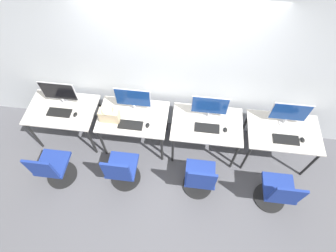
# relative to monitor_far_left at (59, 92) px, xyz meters

# --- Properties ---
(ground_plane) EXTENTS (20.00, 20.00, 0.00)m
(ground_plane) POSITION_rel_monitor_far_left_xyz_m (1.74, -0.49, -1.01)
(ground_plane) COLOR #4C4C51
(wall_back) EXTENTS (12.00, 0.05, 2.80)m
(wall_back) POSITION_rel_monitor_far_left_xyz_m (1.74, 0.35, 0.39)
(wall_back) COLOR #B7BCC1
(wall_back) RESTS_ON ground_plane
(desk_far_left) EXTENTS (1.08, 0.71, 0.76)m
(desk_far_left) POSITION_rel_monitor_far_left_xyz_m (0.00, -0.14, -0.34)
(desk_far_left) COLOR #BCB7AD
(desk_far_left) RESTS_ON ground_plane
(monitor_far_left) EXTENTS (0.55, 0.14, 0.45)m
(monitor_far_left) POSITION_rel_monitor_far_left_xyz_m (0.00, 0.00, 0.00)
(monitor_far_left) COLOR #B2B2B7
(monitor_far_left) RESTS_ON desk_far_left
(keyboard_far_left) EXTENTS (0.37, 0.16, 0.02)m
(keyboard_far_left) POSITION_rel_monitor_far_left_xyz_m (0.00, -0.21, -0.24)
(keyboard_far_left) COLOR black
(keyboard_far_left) RESTS_ON desk_far_left
(mouse_far_left) EXTENTS (0.06, 0.09, 0.03)m
(mouse_far_left) POSITION_rel_monitor_far_left_xyz_m (0.26, -0.22, -0.24)
(mouse_far_left) COLOR black
(mouse_far_left) RESTS_ON desk_far_left
(office_chair_far_left) EXTENTS (0.48, 0.48, 0.91)m
(office_chair_far_left) POSITION_rel_monitor_far_left_xyz_m (0.04, -0.99, -0.63)
(office_chair_far_left) COLOR black
(office_chair_far_left) RESTS_ON ground_plane
(desk_left) EXTENTS (1.08, 0.71, 0.76)m
(desk_left) POSITION_rel_monitor_far_left_xyz_m (1.16, -0.14, -0.34)
(desk_left) COLOR #BCB7AD
(desk_left) RESTS_ON ground_plane
(monitor_left) EXTENTS (0.55, 0.14, 0.45)m
(monitor_left) POSITION_rel_monitor_far_left_xyz_m (1.16, 0.01, 0.00)
(monitor_left) COLOR #B2B2B7
(monitor_left) RESTS_ON desk_left
(keyboard_left) EXTENTS (0.37, 0.16, 0.02)m
(keyboard_left) POSITION_rel_monitor_far_left_xyz_m (1.16, -0.31, -0.24)
(keyboard_left) COLOR black
(keyboard_left) RESTS_ON desk_left
(mouse_left) EXTENTS (0.06, 0.09, 0.03)m
(mouse_left) POSITION_rel_monitor_far_left_xyz_m (1.42, -0.29, -0.24)
(mouse_left) COLOR black
(mouse_left) RESTS_ON desk_left
(office_chair_left) EXTENTS (0.48, 0.48, 0.91)m
(office_chair_left) POSITION_rel_monitor_far_left_xyz_m (1.10, -0.91, -0.63)
(office_chair_left) COLOR black
(office_chair_left) RESTS_ON ground_plane
(desk_right) EXTENTS (1.08, 0.71, 0.76)m
(desk_right) POSITION_rel_monitor_far_left_xyz_m (2.32, -0.14, -0.34)
(desk_right) COLOR #BCB7AD
(desk_right) RESTS_ON ground_plane
(monitor_right) EXTENTS (0.55, 0.14, 0.45)m
(monitor_right) POSITION_rel_monitor_far_left_xyz_m (2.32, 0.00, 0.00)
(monitor_right) COLOR #B2B2B7
(monitor_right) RESTS_ON desk_right
(keyboard_right) EXTENTS (0.37, 0.16, 0.02)m
(keyboard_right) POSITION_rel_monitor_far_left_xyz_m (2.32, -0.22, -0.24)
(keyboard_right) COLOR black
(keyboard_right) RESTS_ON desk_right
(mouse_right) EXTENTS (0.06, 0.09, 0.03)m
(mouse_right) POSITION_rel_monitor_far_left_xyz_m (2.59, -0.23, -0.24)
(mouse_right) COLOR black
(mouse_right) RESTS_ON desk_right
(office_chair_right) EXTENTS (0.48, 0.48, 0.91)m
(office_chair_right) POSITION_rel_monitor_far_left_xyz_m (2.28, -0.89, -0.63)
(office_chair_right) COLOR black
(office_chair_right) RESTS_ON ground_plane
(desk_far_right) EXTENTS (1.08, 0.71, 0.76)m
(desk_far_right) POSITION_rel_monitor_far_left_xyz_m (3.48, -0.14, -0.34)
(desk_far_right) COLOR #BCB7AD
(desk_far_right) RESTS_ON ground_plane
(monitor_far_right) EXTENTS (0.55, 0.14, 0.45)m
(monitor_far_right) POSITION_rel_monitor_far_left_xyz_m (3.48, 0.02, 0.00)
(monitor_far_right) COLOR #B2B2B7
(monitor_far_right) RESTS_ON desk_far_right
(keyboard_far_right) EXTENTS (0.37, 0.16, 0.02)m
(keyboard_far_right) POSITION_rel_monitor_far_left_xyz_m (3.48, -0.29, -0.24)
(keyboard_far_right) COLOR black
(keyboard_far_right) RESTS_ON desk_far_right
(mouse_far_right) EXTENTS (0.06, 0.09, 0.03)m
(mouse_far_right) POSITION_rel_monitor_far_left_xyz_m (3.72, -0.27, -0.24)
(mouse_far_right) COLOR black
(mouse_far_right) RESTS_ON desk_far_right
(office_chair_far_right) EXTENTS (0.48, 0.48, 0.91)m
(office_chair_far_right) POSITION_rel_monitor_far_left_xyz_m (3.41, -0.97, -0.63)
(office_chair_far_right) COLOR black
(office_chair_far_right) RESTS_ON ground_plane
(handbag) EXTENTS (0.30, 0.18, 0.25)m
(handbag) POSITION_rel_monitor_far_left_xyz_m (0.83, -0.24, -0.14)
(handbag) COLOR tan
(handbag) RESTS_ON desk_left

